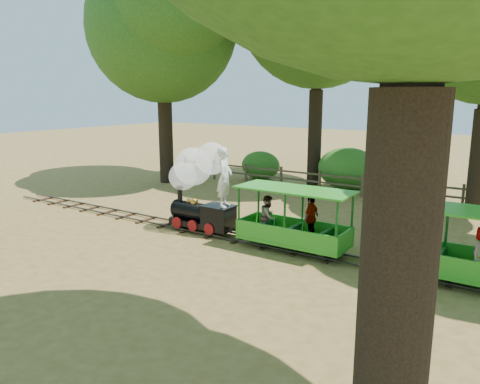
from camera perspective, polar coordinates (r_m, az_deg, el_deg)
The scene contains 10 objects.
ground at distance 14.42m, azimuth 0.09°, elevation -5.85°, with size 90.00×90.00×0.00m, color #A48146.
track at distance 14.40m, azimuth 0.09°, elevation -5.59°, with size 22.00×1.00×0.10m.
locomotive at distance 15.00m, azimuth -4.95°, elevation 1.46°, with size 2.68×1.22×2.98m.
carriage_front at distance 13.34m, azimuth 6.29°, elevation -3.91°, with size 3.29×1.34×1.71m.
carriage_rear at distance 12.12m, azimuth 23.39°, elevation -6.52°, with size 3.29×1.34×1.71m.
oak_nw at distance 24.10m, azimuth -9.39°, elevation 20.15°, with size 9.04×7.95×11.17m.
fence at distance 21.22m, azimuth 12.14°, elevation 1.25°, with size 18.10×0.10×1.00m.
shrub_west at distance 24.51m, azimuth 2.53°, elevation 3.27°, with size 2.13×1.64×1.47m, color #2D6B1E.
shrub_mid_w at distance 22.42m, azimuth 12.99°, elevation 2.81°, with size 2.84×2.18×1.96m, color #2D6B1E.
shrub_mid_e at distance 22.38m, azimuth 13.60°, elevation 1.81°, with size 1.77×1.36×1.23m, color #2D6B1E.
Camera 1 is at (7.61, -11.44, 4.38)m, focal length 35.00 mm.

